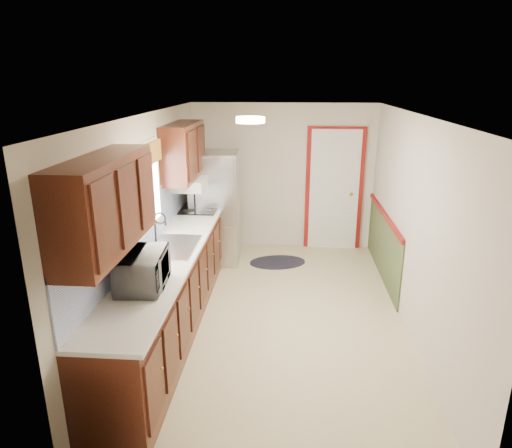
# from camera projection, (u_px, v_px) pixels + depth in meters

# --- Properties ---
(room_shell) EXTENTS (3.20, 5.20, 2.52)m
(room_shell) POSITION_uv_depth(u_px,v_px,m) (279.00, 222.00, 5.20)
(room_shell) COLOR #C8BB8D
(room_shell) RESTS_ON ground
(kitchen_run) EXTENTS (0.63, 4.00, 2.20)m
(kitchen_run) POSITION_uv_depth(u_px,v_px,m) (168.00, 261.00, 5.13)
(kitchen_run) COLOR #3E180E
(kitchen_run) RESTS_ON ground
(back_wall_trim) EXTENTS (1.12, 2.30, 2.08)m
(back_wall_trim) POSITION_uv_depth(u_px,v_px,m) (344.00, 201.00, 7.32)
(back_wall_trim) COLOR maroon
(back_wall_trim) RESTS_ON ground
(ceiling_fixture) EXTENTS (0.30, 0.30, 0.06)m
(ceiling_fixture) POSITION_uv_depth(u_px,v_px,m) (250.00, 120.00, 4.67)
(ceiling_fixture) COLOR #FFD88C
(ceiling_fixture) RESTS_ON room_shell
(microwave) EXTENTS (0.38, 0.62, 0.40)m
(microwave) POSITION_uv_depth(u_px,v_px,m) (142.00, 266.00, 4.13)
(microwave) COLOR white
(microwave) RESTS_ON kitchen_run
(refrigerator) EXTENTS (0.74, 0.73, 1.72)m
(refrigerator) POSITION_uv_depth(u_px,v_px,m) (215.00, 208.00, 7.03)
(refrigerator) COLOR #B7B7BC
(refrigerator) RESTS_ON ground
(rug) EXTENTS (0.98, 0.75, 0.01)m
(rug) POSITION_uv_depth(u_px,v_px,m) (278.00, 262.00, 7.18)
(rug) COLOR black
(rug) RESTS_ON ground
(cooktop) EXTENTS (0.52, 0.63, 0.02)m
(cooktop) POSITION_uv_depth(u_px,v_px,m) (200.00, 209.00, 6.66)
(cooktop) COLOR black
(cooktop) RESTS_ON kitchen_run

